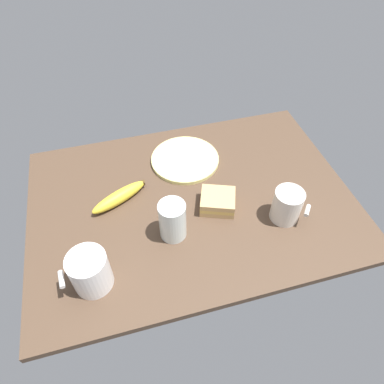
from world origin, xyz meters
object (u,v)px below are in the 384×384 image
(coffee_mug_black, at_px, (90,271))
(sandwich_main, at_px, (218,201))
(plate_of_food, at_px, (185,159))
(banana, at_px, (119,197))
(coffee_mug_milky, at_px, (287,205))
(glass_of_milk, at_px, (173,222))

(coffee_mug_black, height_order, sandwich_main, coffee_mug_black)
(plate_of_food, distance_m, banana, 0.25)
(sandwich_main, height_order, banana, sandwich_main)
(plate_of_food, bearing_deg, sandwich_main, 101.01)
(coffee_mug_milky, height_order, sandwich_main, coffee_mug_milky)
(plate_of_food, xyz_separation_m, glass_of_milk, (0.10, 0.26, 0.04))
(glass_of_milk, relative_size, banana, 0.65)
(plate_of_food, distance_m, glass_of_milk, 0.28)
(coffee_mug_black, distance_m, sandwich_main, 0.38)
(plate_of_food, height_order, sandwich_main, sandwich_main)
(coffee_mug_milky, distance_m, glass_of_milk, 0.30)
(coffee_mug_milky, relative_size, sandwich_main, 0.82)
(coffee_mug_milky, bearing_deg, glass_of_milk, -4.99)
(banana, bearing_deg, sandwich_main, 160.51)
(plate_of_food, xyz_separation_m, coffee_mug_milky, (-0.20, 0.28, 0.04))
(banana, bearing_deg, plate_of_food, -152.84)
(plate_of_food, distance_m, coffee_mug_milky, 0.35)
(plate_of_food, bearing_deg, glass_of_milk, 69.05)
(coffee_mug_black, relative_size, glass_of_milk, 1.03)
(coffee_mug_black, bearing_deg, glass_of_milk, -157.63)
(sandwich_main, relative_size, glass_of_milk, 1.04)
(banana, bearing_deg, coffee_mug_black, 68.66)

